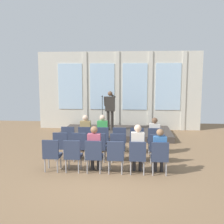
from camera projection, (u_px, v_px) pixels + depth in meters
name	position (u px, v px, depth m)	size (l,w,h in m)	color
ground_plane	(104.00, 176.00, 7.16)	(16.91, 16.91, 0.00)	#846647
rear_partition	(119.00, 90.00, 13.29)	(8.20, 0.14, 3.91)	beige
stage_platform	(116.00, 133.00, 12.03)	(4.91, 2.50, 0.26)	#3F3833
speaker	(110.00, 108.00, 11.86)	(0.52, 0.69, 1.77)	#332D28
mic_stand	(102.00, 122.00, 12.14)	(0.28, 0.28, 1.56)	black
chair_r0_c0	(69.00, 137.00, 9.39)	(0.46, 0.44, 0.94)	#99999E
chair_r0_c1	(85.00, 138.00, 9.34)	(0.46, 0.44, 0.94)	#99999E
audience_r0_c1	(86.00, 131.00, 9.39)	(0.36, 0.39, 1.34)	#2D2D33
chair_r0_c2	(102.00, 138.00, 9.29)	(0.46, 0.44, 0.94)	#99999E
audience_r0_c2	(103.00, 132.00, 9.34)	(0.36, 0.39, 1.36)	#2D2D33
chair_r0_c3	(120.00, 138.00, 9.24)	(0.46, 0.44, 0.94)	#99999E
chair_r0_c4	(137.00, 139.00, 9.19)	(0.46, 0.44, 0.94)	#99999E
chair_r0_c5	(154.00, 139.00, 9.14)	(0.46, 0.44, 0.94)	#99999E
audience_r0_c5	(154.00, 134.00, 9.19)	(0.36, 0.39, 1.28)	#2D2D33
chair_r1_c0	(61.00, 144.00, 8.43)	(0.46, 0.44, 0.94)	#99999E
chair_r1_c1	(80.00, 145.00, 8.38)	(0.46, 0.44, 0.94)	#99999E
chair_r1_c2	(99.00, 145.00, 8.33)	(0.46, 0.44, 0.94)	#99999E
chair_r1_c3	(118.00, 146.00, 8.28)	(0.46, 0.44, 0.94)	#99999E
chair_r1_c4	(137.00, 146.00, 8.23)	(0.46, 0.44, 0.94)	#99999E
chair_r1_c5	(157.00, 147.00, 8.18)	(0.46, 0.44, 0.94)	#99999E
chair_r2_c0	(52.00, 153.00, 7.47)	(0.46, 0.44, 0.94)	#99999E
chair_r2_c1	(73.00, 154.00, 7.42)	(0.46, 0.44, 0.94)	#99999E
chair_r2_c2	(94.00, 154.00, 7.37)	(0.46, 0.44, 0.94)	#99999E
audience_r2_c2	(94.00, 147.00, 7.43)	(0.36, 0.39, 1.32)	#2D2D33
chair_r2_c3	(116.00, 155.00, 7.32)	(0.46, 0.44, 0.94)	#99999E
chair_r2_c4	(137.00, 155.00, 7.27)	(0.46, 0.44, 0.94)	#99999E
audience_r2_c4	(138.00, 146.00, 7.32)	(0.36, 0.39, 1.39)	#2D2D33
chair_r2_c5	(160.00, 156.00, 7.22)	(0.46, 0.44, 0.94)	#99999E
audience_r2_c5	(160.00, 149.00, 7.28)	(0.36, 0.39, 1.28)	#2D2D33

